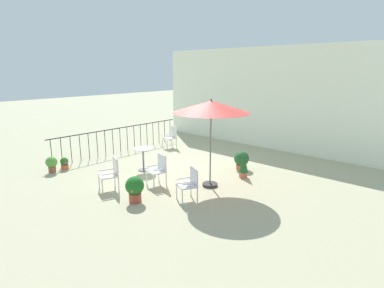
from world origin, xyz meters
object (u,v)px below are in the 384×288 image
(patio_chair_3, at_px, (171,136))
(potted_plant_2, at_px, (135,188))
(patio_umbrella_0, at_px, (211,108))
(patio_chair_2, at_px, (159,168))
(cafe_table_0, at_px, (143,155))
(patio_chair_0, at_px, (190,182))
(potted_plant_3, at_px, (244,165))
(potted_plant_4, at_px, (52,163))
(patio_chair_1, at_px, (111,172))
(potted_plant_1, at_px, (65,163))
(potted_plant_0, at_px, (241,160))

(patio_chair_3, relative_size, potted_plant_2, 1.36)
(patio_umbrella_0, bearing_deg, patio_chair_2, -141.58)
(cafe_table_0, distance_m, patio_chair_0, 2.92)
(potted_plant_3, bearing_deg, potted_plant_2, -106.69)
(patio_chair_0, xyz_separation_m, potted_plant_4, (-4.88, -1.41, -0.18))
(patio_chair_0, bearing_deg, patio_chair_1, -156.30)
(patio_chair_1, height_order, patio_chair_2, patio_chair_1)
(patio_chair_3, bearing_deg, patio_chair_0, -39.21)
(potted_plant_1, bearing_deg, cafe_table_0, 39.47)
(patio_chair_2, bearing_deg, patio_chair_1, -121.56)
(cafe_table_0, height_order, potted_plant_2, cafe_table_0)
(potted_plant_3, relative_size, potted_plant_4, 1.50)
(cafe_table_0, height_order, potted_plant_3, potted_plant_3)
(patio_chair_1, bearing_deg, potted_plant_2, -4.04)
(patio_chair_2, distance_m, potted_plant_3, 2.67)
(cafe_table_0, relative_size, patio_chair_1, 0.83)
(patio_umbrella_0, xyz_separation_m, potted_plant_1, (-4.67, -2.11, -2.09))
(cafe_table_0, distance_m, potted_plant_2, 2.57)
(potted_plant_0, relative_size, potted_plant_4, 1.20)
(patio_chair_1, bearing_deg, potted_plant_0, 67.06)
(potted_plant_2, bearing_deg, potted_plant_0, 82.55)
(potted_plant_2, relative_size, potted_plant_3, 0.84)
(patio_chair_2, distance_m, patio_chair_3, 4.48)
(potted_plant_3, xyz_separation_m, potted_plant_4, (-4.95, -3.84, -0.11))
(patio_chair_2, xyz_separation_m, potted_plant_0, (0.99, 2.86, -0.17))
(potted_plant_4, bearing_deg, potted_plant_3, 37.82)
(potted_plant_0, bearing_deg, patio_chair_1, -112.94)
(patio_chair_1, bearing_deg, patio_chair_2, 58.44)
(potted_plant_1, height_order, potted_plant_3, potted_plant_3)
(patio_chair_0, bearing_deg, potted_plant_2, -133.59)
(potted_plant_0, distance_m, potted_plant_2, 4.12)
(patio_umbrella_0, height_order, patio_chair_3, patio_umbrella_0)
(patio_chair_1, distance_m, potted_plant_1, 2.80)
(cafe_table_0, distance_m, patio_chair_3, 3.22)
(potted_plant_1, bearing_deg, patio_chair_0, 11.14)
(patio_chair_2, xyz_separation_m, potted_plant_4, (-3.46, -1.62, -0.21))
(patio_chair_3, bearing_deg, potted_plant_1, -96.67)
(cafe_table_0, distance_m, potted_plant_4, 3.01)
(potted_plant_0, distance_m, potted_plant_4, 6.32)
(cafe_table_0, relative_size, potted_plant_0, 1.20)
(patio_chair_3, relative_size, potted_plant_1, 2.26)
(cafe_table_0, bearing_deg, patio_chair_2, -21.61)
(patio_chair_2, relative_size, potted_plant_3, 1.12)
(patio_chair_2, xyz_separation_m, potted_plant_2, (0.46, -1.23, -0.13))
(patio_chair_1, height_order, potted_plant_1, patio_chair_1)
(patio_chair_0, distance_m, patio_chair_1, 2.32)
(cafe_table_0, bearing_deg, potted_plant_1, -140.53)
(patio_umbrella_0, height_order, patio_chair_2, patio_umbrella_0)
(patio_umbrella_0, bearing_deg, potted_plant_2, -108.47)
(cafe_table_0, relative_size, patio_chair_3, 0.83)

